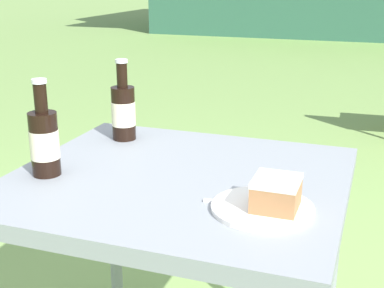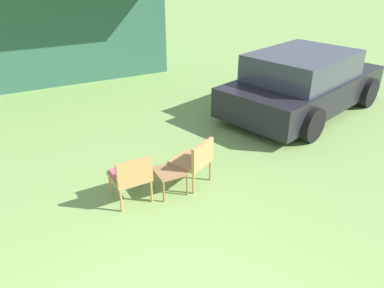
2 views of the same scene
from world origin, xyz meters
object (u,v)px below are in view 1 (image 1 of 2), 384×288
object	(u,v)px
patio_table	(178,206)
cola_bottle_near	(123,111)
cake_on_plate	(270,200)
cola_bottle_far	(44,141)

from	to	relation	value
patio_table	cola_bottle_near	world-z (taller)	cola_bottle_near
patio_table	cake_on_plate	xyz separation A→B (m)	(0.25, -0.13, 0.11)
patio_table	cola_bottle_far	world-z (taller)	cola_bottle_far
patio_table	cola_bottle_near	xyz separation A→B (m)	(-0.26, 0.23, 0.17)
patio_table	cola_bottle_near	distance (m)	0.38
cake_on_plate	cola_bottle_near	bearing A→B (deg)	145.29
cola_bottle_near	cola_bottle_far	world-z (taller)	same
cola_bottle_far	cola_bottle_near	bearing A→B (deg)	81.76
patio_table	cake_on_plate	bearing A→B (deg)	-26.59
cake_on_plate	patio_table	bearing A→B (deg)	153.41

